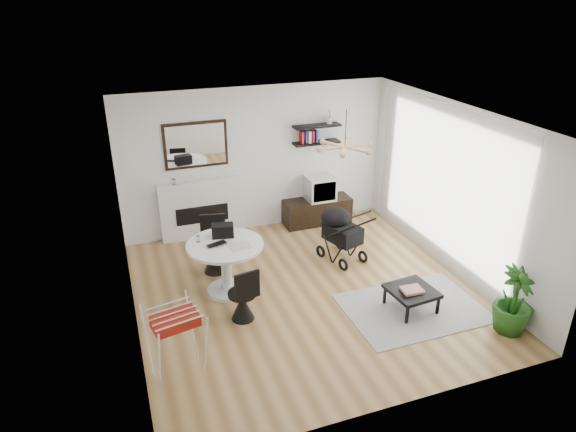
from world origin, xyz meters
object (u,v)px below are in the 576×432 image
object	(u,v)px
tv_console	(317,211)
potted_plant	(514,301)
dining_table	(226,260)
drying_rack	(176,342)
stroller	(340,235)
coffee_table	(412,292)
fireplace	(201,202)
crt_tv	(320,188)

from	to	relation	value
tv_console	potted_plant	bearing A→B (deg)	-74.69
dining_table	drying_rack	distance (m)	1.85
tv_console	potted_plant	world-z (taller)	potted_plant
drying_rack	stroller	distance (m)	3.63
tv_console	coffee_table	world-z (taller)	tv_console
dining_table	potted_plant	world-z (taller)	potted_plant
stroller	coffee_table	distance (m)	1.78
coffee_table	fireplace	bearing A→B (deg)	125.14
fireplace	drying_rack	size ratio (longest dim) A/B	2.40
tv_console	crt_tv	distance (m)	0.48
fireplace	tv_console	world-z (taller)	fireplace
dining_table	potted_plant	distance (m)	4.05
tv_console	dining_table	bearing A→B (deg)	-140.77
fireplace	coffee_table	distance (m)	4.12
drying_rack	coffee_table	world-z (taller)	drying_rack
tv_console	crt_tv	size ratio (longest dim) A/B	2.47
dining_table	drying_rack	size ratio (longest dim) A/B	1.26
stroller	coffee_table	bearing A→B (deg)	-96.83
tv_console	potted_plant	distance (m)	4.23
dining_table	coffee_table	distance (m)	2.75
stroller	coffee_table	size ratio (longest dim) A/B	1.48
crt_tv	stroller	world-z (taller)	stroller
fireplace	stroller	world-z (taller)	fireplace
potted_plant	fireplace	bearing A→B (deg)	128.30
fireplace	potted_plant	size ratio (longest dim) A/B	2.28
dining_table	potted_plant	bearing A→B (deg)	-33.50
stroller	fireplace	bearing A→B (deg)	124.64
fireplace	stroller	distance (m)	2.62
tv_console	crt_tv	xyz separation A→B (m)	(0.05, -0.00, 0.48)
tv_console	coffee_table	distance (m)	3.19
dining_table	coffee_table	bearing A→B (deg)	-29.45
tv_console	crt_tv	bearing A→B (deg)	-3.90
fireplace	dining_table	xyz separation A→B (m)	(-0.02, -2.01, -0.14)
drying_rack	coffee_table	distance (m)	3.38
coffee_table	potted_plant	size ratio (longest dim) A/B	0.72
crt_tv	stroller	distance (m)	1.49
coffee_table	stroller	bearing A→B (deg)	100.29
fireplace	dining_table	bearing A→B (deg)	-90.69
coffee_table	crt_tv	bearing A→B (deg)	91.43
stroller	crt_tv	bearing A→B (deg)	63.55
crt_tv	coffee_table	size ratio (longest dim) A/B	0.79
fireplace	coffee_table	world-z (taller)	fireplace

